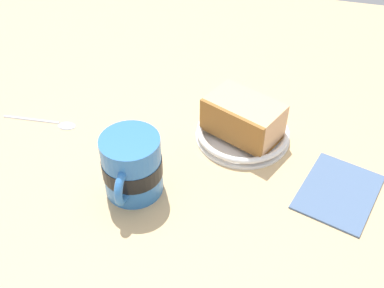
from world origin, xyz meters
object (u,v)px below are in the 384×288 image
Objects in this scene: small_plate at (243,133)px; tea_mug at (132,165)px; teaspoon at (54,123)px; cake_slice at (243,119)px; folded_napkin at (339,191)px.

small_plate is 1.38× the size of tea_mug.
teaspoon is at bearing -29.66° from tea_mug.
small_plate is at bearing -170.81° from teaspoon.
small_plate is 19.80cm from tea_mug.
cake_slice reaches higher than teaspoon.
small_plate is 30.46cm from teaspoon.
small_plate is at bearing -130.46° from tea_mug.
teaspoon is (30.07, 4.87, -0.52)cm from small_plate.
folded_napkin is at bearing -166.55° from tea_mug.
folded_napkin is (-15.15, 7.94, -3.58)cm from cake_slice.
folded_napkin is (-15.04, 8.19, -0.57)cm from small_plate.
cake_slice is 19.20cm from tea_mug.
folded_napkin is (-45.10, 3.32, -0.05)cm from teaspoon.
cake_slice is at bearing -171.24° from teaspoon.
cake_slice is at bearing -130.70° from tea_mug.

